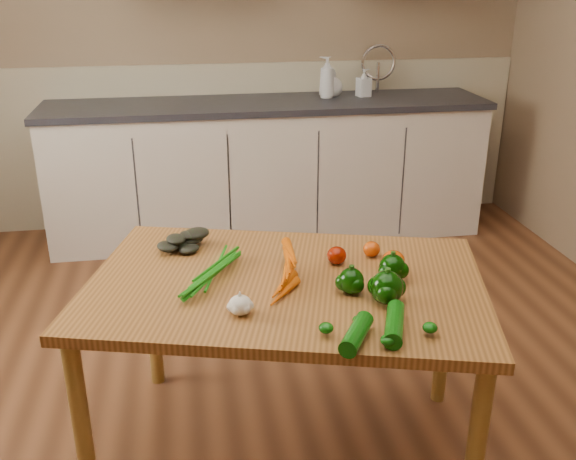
% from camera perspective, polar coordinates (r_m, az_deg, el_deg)
% --- Properties ---
extents(room, '(4.04, 5.04, 2.64)m').
position_cam_1_polar(room, '(2.13, -0.15, 10.32)').
color(room, brown).
rests_on(room, ground).
extents(counter_run, '(2.84, 0.64, 1.14)m').
position_cam_1_polar(counter_run, '(4.29, -1.66, 5.59)').
color(counter_run, beige).
rests_on(counter_run, ground).
extents(table, '(1.51, 1.17, 0.71)m').
position_cam_1_polar(table, '(2.21, -0.23, -6.34)').
color(table, '#9B5F2D').
rests_on(table, ground).
extents(soap_bottle_a, '(0.13, 0.13, 0.26)m').
position_cam_1_polar(soap_bottle_a, '(4.28, 3.49, 13.40)').
color(soap_bottle_a, silver).
rests_on(soap_bottle_a, counter_run).
extents(soap_bottle_b, '(0.10, 0.10, 0.18)m').
position_cam_1_polar(soap_bottle_b, '(4.35, 6.76, 12.88)').
color(soap_bottle_b, silver).
rests_on(soap_bottle_b, counter_run).
extents(soap_bottle_c, '(0.14, 0.14, 0.17)m').
position_cam_1_polar(soap_bottle_c, '(4.34, 3.98, 12.91)').
color(soap_bottle_c, silver).
rests_on(soap_bottle_c, counter_run).
extents(carrot_bunch, '(0.29, 0.25, 0.07)m').
position_cam_1_polar(carrot_bunch, '(2.16, -2.17, -3.73)').
color(carrot_bunch, '#D75705').
rests_on(carrot_bunch, table).
extents(leafy_greens, '(0.19, 0.17, 0.09)m').
position_cam_1_polar(leafy_greens, '(2.42, -9.42, -0.64)').
color(leafy_greens, black).
rests_on(leafy_greens, table).
extents(garlic_bulb, '(0.07, 0.07, 0.06)m').
position_cam_1_polar(garlic_bulb, '(1.96, -4.28, -6.67)').
color(garlic_bulb, white).
rests_on(garlic_bulb, table).
extents(pepper_a, '(0.08, 0.08, 0.08)m').
position_cam_1_polar(pepper_a, '(2.08, 5.63, -4.52)').
color(pepper_a, black).
rests_on(pepper_a, table).
extents(pepper_b, '(0.09, 0.09, 0.09)m').
position_cam_1_polar(pepper_b, '(2.18, 9.25, -3.34)').
color(pepper_b, black).
rests_on(pepper_b, table).
extents(pepper_c, '(0.10, 0.10, 0.10)m').
position_cam_1_polar(pepper_c, '(2.04, 8.77, -5.07)').
color(pepper_c, black).
rests_on(pepper_c, table).
extents(tomato_a, '(0.07, 0.07, 0.06)m').
position_cam_1_polar(tomato_a, '(2.29, 4.35, -2.26)').
color(tomato_a, '#8A1402').
rests_on(tomato_a, table).
extents(tomato_b, '(0.06, 0.06, 0.06)m').
position_cam_1_polar(tomato_b, '(2.36, 7.44, -1.69)').
color(tomato_b, '#C03C04').
rests_on(tomato_b, table).
extents(tomato_c, '(0.08, 0.08, 0.07)m').
position_cam_1_polar(tomato_c, '(2.26, 9.34, -2.70)').
color(tomato_c, '#C03C04').
rests_on(tomato_c, table).
extents(zucchini_a, '(0.12, 0.21, 0.05)m').
position_cam_1_polar(zucchini_a, '(1.89, 9.44, -8.25)').
color(zucchini_a, '#074607').
rests_on(zucchini_a, table).
extents(zucchini_b, '(0.14, 0.18, 0.05)m').
position_cam_1_polar(zucchini_b, '(1.83, 6.10, -9.17)').
color(zucchini_b, '#074607').
rests_on(zucchini_b, table).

